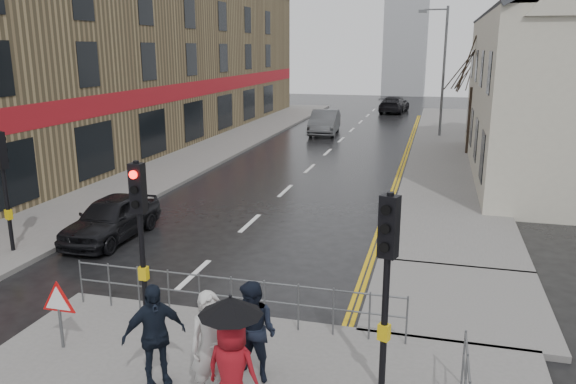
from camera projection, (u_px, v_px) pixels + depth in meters
The scene contains 21 objects.
ground at pixel (134, 329), 11.65m from camera, with size 120.00×120.00×0.00m, color black.
left_pavement at pixel (231, 141), 34.77m from camera, with size 4.00×44.00×0.14m, color #605E5B.
right_pavement at pixel (448, 144), 33.39m from camera, with size 4.00×40.00×0.14m, color #605E5B.
pavement_bridge_right at pixel (456, 300), 12.81m from camera, with size 4.00×4.20×0.14m, color #605E5B.
building_left_terrace at pixel (138, 59), 33.97m from camera, with size 8.00×42.00×10.00m, color olive.
church_tower at pixel (407, 19), 67.02m from camera, with size 5.00×5.00×18.00m, color #999CA1.
traffic_signal_near_left at pixel (139, 214), 11.16m from camera, with size 0.28×0.27×3.40m.
traffic_signal_near_right at pixel (387, 259), 8.79m from camera, with size 0.34×0.33×3.40m.
traffic_signal_far_left at pixel (3, 170), 15.21m from camera, with size 0.34×0.33×3.40m.
guard_railing_front at pixel (231, 289), 11.50m from camera, with size 7.14×0.04×1.00m.
warning_sign at pixel (58, 304), 10.46m from camera, with size 0.80×0.07×1.35m.
street_lamp at pixel (441, 63), 35.21m from camera, with size 1.83×0.25×8.00m.
tree_near at pixel (475, 58), 29.07m from camera, with size 2.40×2.40×6.58m.
tree_far at pixel (476, 67), 36.61m from camera, with size 2.40×2.40×5.64m.
pedestrian_a at pixel (211, 347), 8.90m from camera, with size 0.68×0.45×1.86m, color #B2B2AE.
pedestrian_b at pixel (254, 332), 9.44m from camera, with size 0.86×0.67×1.77m, color black.
pedestrian_with_umbrella at pixel (232, 355), 8.29m from camera, with size 0.96×0.96×2.06m.
pedestrian_d at pixel (154, 336), 9.28m from camera, with size 1.07×0.44×1.82m, color black.
car_parked at pixel (111, 218), 17.00m from camera, with size 1.56×3.88×1.32m, color black.
car_mid at pixel (325, 122), 37.64m from camera, with size 1.70×4.87×1.60m, color #414346.
car_far at pixel (394, 104), 50.15m from camera, with size 2.06×5.06×1.47m, color black.
Camera 1 is at (5.82, -9.38, 5.68)m, focal length 35.00 mm.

